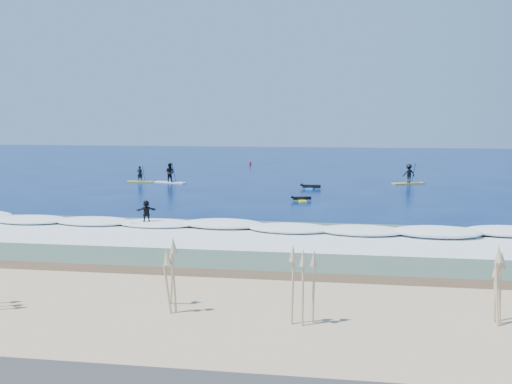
# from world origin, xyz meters

# --- Properties ---
(ground) EXTENTS (160.00, 160.00, 0.00)m
(ground) POSITION_xyz_m (0.00, 0.00, 0.00)
(ground) COLOR #030F41
(ground) RESTS_ON ground
(dune) EXTENTS (90.00, 7.00, 2.00)m
(dune) POSITION_xyz_m (0.00, -27.00, 0.00)
(dune) COLOR tan
(dune) RESTS_ON ground
(wet_sand_strip) EXTENTS (90.00, 5.00, 0.08)m
(wet_sand_strip) POSITION_xyz_m (0.00, -21.50, 0.00)
(wet_sand_strip) COLOR #453220
(wet_sand_strip) RESTS_ON ground
(shallow_water) EXTENTS (90.00, 13.00, 0.01)m
(shallow_water) POSITION_xyz_m (0.00, -14.00, 0.01)
(shallow_water) COLOR #3C5341
(shallow_water) RESTS_ON ground
(breaking_wave) EXTENTS (40.00, 6.00, 0.30)m
(breaking_wave) POSITION_xyz_m (0.00, -10.00, 0.00)
(breaking_wave) COLOR white
(breaking_wave) RESTS_ON ground
(whitewater) EXTENTS (34.00, 5.00, 0.02)m
(whitewater) POSITION_xyz_m (0.00, -13.00, 0.00)
(whitewater) COLOR silver
(whitewater) RESTS_ON ground
(dune_grass) EXTENTS (40.00, 4.00, 1.70)m
(dune_grass) POSITION_xyz_m (0.00, -27.00, 1.85)
(dune_grass) COLOR #D2B081
(dune_grass) RESTS_ON dune
(sup_paddler_left) EXTENTS (2.66, 0.81, 1.85)m
(sup_paddler_left) POSITION_xyz_m (-11.88, 11.82, 0.58)
(sup_paddler_left) COLOR yellow
(sup_paddler_left) RESTS_ON ground
(sup_paddler_center) EXTENTS (3.33, 1.61, 2.27)m
(sup_paddler_center) POSITION_xyz_m (-8.74, 11.60, 0.85)
(sup_paddler_center) COLOR white
(sup_paddler_center) RESTS_ON ground
(sup_paddler_right) EXTENTS (3.24, 1.86, 2.22)m
(sup_paddler_right) POSITION_xyz_m (14.26, 14.28, 0.87)
(sup_paddler_right) COLOR gold
(sup_paddler_right) RESTS_ON ground
(prone_paddler_near) EXTENTS (1.57, 2.07, 0.42)m
(prone_paddler_near) POSITION_xyz_m (4.79, 1.53, 0.14)
(prone_paddler_near) COLOR yellow
(prone_paddler_near) RESTS_ON ground
(prone_paddler_far) EXTENTS (1.85, 2.36, 0.49)m
(prone_paddler_far) POSITION_xyz_m (5.11, 9.02, 0.17)
(prone_paddler_far) COLOR #1C7DD3
(prone_paddler_far) RESTS_ON ground
(wave_surfer) EXTENTS (1.99, 1.26, 1.40)m
(wave_surfer) POSITION_xyz_m (-3.53, -10.03, 0.80)
(wave_surfer) COLOR silver
(wave_surfer) RESTS_ON breaking_wave
(marker_buoy) EXTENTS (0.30, 0.30, 0.72)m
(marker_buoy) POSITION_xyz_m (-4.12, 32.21, 0.31)
(marker_buoy) COLOR red
(marker_buoy) RESTS_ON ground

